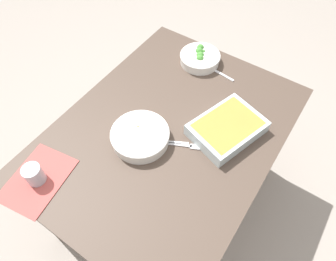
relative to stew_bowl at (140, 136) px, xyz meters
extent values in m
plane|color=#9E9389|center=(0.11, -0.07, -0.77)|extent=(6.00, 6.00, 0.00)
cube|color=#4C3D33|center=(0.11, -0.07, -0.05)|extent=(1.20, 0.90, 0.04)
cylinder|color=#4C3D33|center=(0.65, -0.46, -0.42)|extent=(0.06, 0.06, 0.70)
cylinder|color=#4C3D33|center=(-0.43, 0.32, -0.42)|extent=(0.06, 0.06, 0.70)
cylinder|color=#4C3D33|center=(0.65, 0.32, -0.42)|extent=(0.06, 0.06, 0.70)
cube|color=#B24C47|center=(-0.38, 0.22, -0.03)|extent=(0.31, 0.24, 0.00)
cylinder|color=white|center=(0.00, 0.00, 0.00)|extent=(0.24, 0.24, 0.05)
torus|color=white|center=(0.00, 0.00, 0.02)|extent=(0.25, 0.25, 0.01)
cylinder|color=olive|center=(0.00, 0.00, 0.00)|extent=(0.20, 0.20, 0.03)
sphere|color=silver|center=(0.00, 0.00, 0.01)|extent=(0.01, 0.01, 0.01)
sphere|color=#C66633|center=(0.00, 0.02, 0.02)|extent=(0.01, 0.01, 0.01)
sphere|color=olive|center=(0.02, 0.03, 0.02)|extent=(0.02, 0.02, 0.02)
cylinder|color=white|center=(0.57, 0.04, -0.01)|extent=(0.20, 0.20, 0.05)
torus|color=white|center=(0.57, 0.04, 0.01)|extent=(0.21, 0.21, 0.01)
cylinder|color=#8CB272|center=(0.57, 0.04, 0.00)|extent=(0.16, 0.16, 0.02)
sphere|color=#478C38|center=(0.57, 0.04, 0.02)|extent=(0.04, 0.04, 0.04)
sphere|color=#478C38|center=(0.60, 0.05, 0.01)|extent=(0.02, 0.02, 0.02)
sphere|color=#478C38|center=(0.62, 0.07, 0.02)|extent=(0.04, 0.04, 0.04)
sphere|color=#478C38|center=(0.54, 0.03, 0.02)|extent=(0.04, 0.04, 0.04)
sphere|color=#3D7A33|center=(0.54, 0.04, 0.01)|extent=(0.02, 0.02, 0.02)
sphere|color=#478C38|center=(0.59, 0.06, 0.02)|extent=(0.04, 0.04, 0.04)
sphere|color=#478C38|center=(0.56, 0.04, 0.02)|extent=(0.04, 0.04, 0.04)
cube|color=silver|center=(0.24, -0.28, 0.00)|extent=(0.35, 0.30, 0.06)
cube|color=gold|center=(0.24, -0.28, 0.01)|extent=(0.31, 0.26, 0.04)
cylinder|color=#B2BCC6|center=(-0.38, 0.22, 0.01)|extent=(0.07, 0.07, 0.08)
cylinder|color=black|center=(-0.38, 0.22, 0.00)|extent=(0.06, 0.06, 0.05)
cube|color=silver|center=(0.07, -0.12, -0.03)|extent=(0.08, 0.13, 0.01)
ellipsoid|color=silver|center=(0.02, -0.05, -0.03)|extent=(0.04, 0.05, 0.01)
cube|color=silver|center=(0.55, -0.10, -0.03)|extent=(0.03, 0.14, 0.01)
ellipsoid|color=silver|center=(0.56, -0.01, -0.03)|extent=(0.03, 0.04, 0.01)
cube|color=silver|center=(0.06, -0.14, -0.03)|extent=(0.07, 0.13, 0.01)
cube|color=silver|center=(0.10, -0.21, -0.03)|extent=(0.04, 0.05, 0.01)
camera|label=1|loc=(-0.55, -0.51, 1.06)|focal=32.88mm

